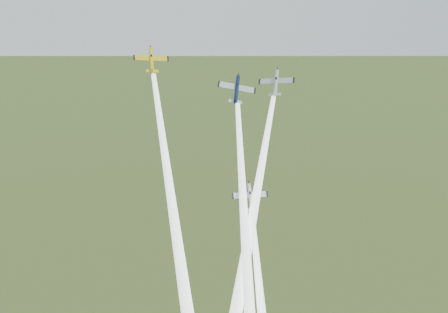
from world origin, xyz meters
TOP-DOWN VIEW (x-y plane):
  - plane_yellow at (-13.31, 2.87)m, footprint 7.32×6.39m
  - smoke_trail_yellow at (-8.20, -21.12)m, footprint 12.66×46.87m
  - plane_navy at (3.15, 3.93)m, footprint 8.83×5.73m
  - smoke_trail_navy at (3.29, -20.94)m, footprint 3.12×48.01m
  - plane_silver_right at (11.24, 5.78)m, footprint 8.37×7.88m
  - smoke_trail_silver_right at (3.73, -13.83)m, footprint 17.05×38.61m
  - plane_silver_low at (5.07, -5.78)m, footprint 7.34×5.57m

SIDE VIEW (x-z plane):
  - smoke_trail_navy at x=3.29m, z-range 41.79..101.15m
  - smoke_trail_silver_right at x=3.73m, z-range 52.46..102.06m
  - smoke_trail_yellow at x=-8.20m, z-range 48.70..107.19m
  - plane_silver_low at x=5.07m, z-range 80.59..86.79m
  - plane_navy at x=3.15m, z-range 98.71..106.81m
  - plane_silver_right at x=11.24m, z-range 100.13..107.22m
  - plane_yellow at x=-13.31m, z-range 105.60..112.02m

